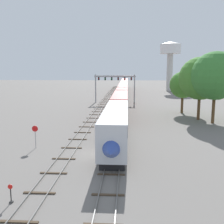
% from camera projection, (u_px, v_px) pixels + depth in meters
% --- Properties ---
extents(ground_plane, '(400.00, 400.00, 0.00)m').
position_uv_depth(ground_plane, '(97.00, 154.00, 30.35)').
color(ground_plane, slate).
extents(track_main, '(2.60, 200.00, 0.16)m').
position_uv_depth(track_main, '(123.00, 98.00, 89.30)').
color(track_main, slate).
rests_on(track_main, ground).
extents(track_near, '(2.60, 160.00, 0.16)m').
position_uv_depth(track_near, '(102.00, 106.00, 69.93)').
color(track_near, slate).
rests_on(track_near, ground).
extents(passenger_train, '(3.04, 121.49, 4.80)m').
position_uv_depth(passenger_train, '(123.00, 92.00, 83.38)').
color(passenger_train, silver).
rests_on(passenger_train, ground).
extents(signal_gantry, '(12.10, 0.49, 8.31)m').
position_uv_depth(signal_gantry, '(115.00, 82.00, 76.06)').
color(signal_gantry, '#999BA0').
rests_on(signal_gantry, ground).
extents(water_tower, '(9.31, 9.31, 21.81)m').
position_uv_depth(water_tower, '(170.00, 53.00, 114.51)').
color(water_tower, beige).
rests_on(water_tower, ground).
extents(switch_stand, '(0.36, 0.24, 1.46)m').
position_uv_depth(switch_stand, '(11.00, 196.00, 19.17)').
color(switch_stand, black).
rests_on(switch_stand, ground).
extents(stop_sign, '(0.76, 0.08, 2.88)m').
position_uv_depth(stop_sign, '(35.00, 134.00, 32.28)').
color(stop_sign, gray).
rests_on(stop_sign, ground).
extents(trackside_tree_left, '(8.66, 8.66, 12.97)m').
position_uv_depth(trackside_tree_left, '(216.00, 76.00, 46.09)').
color(trackside_tree_left, brown).
rests_on(trackside_tree_left, ground).
extents(trackside_tree_mid, '(5.92, 5.92, 9.31)m').
position_uv_depth(trackside_tree_mid, '(183.00, 85.00, 57.59)').
color(trackside_tree_mid, brown).
rests_on(trackside_tree_mid, ground).
extents(trackside_tree_right, '(8.22, 8.22, 12.16)m').
position_uv_depth(trackside_tree_right, '(200.00, 79.00, 49.57)').
color(trackside_tree_right, brown).
rests_on(trackside_tree_right, ground).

